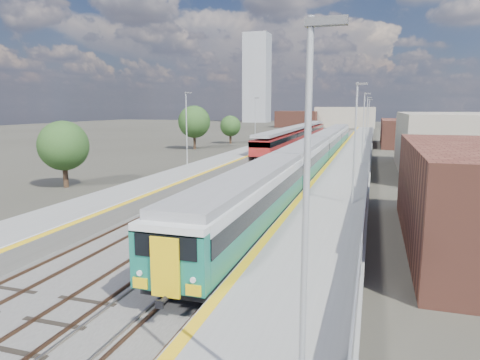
% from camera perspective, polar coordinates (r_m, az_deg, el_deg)
% --- Properties ---
extents(ground, '(320.00, 320.00, 0.00)m').
position_cam_1_polar(ground, '(56.35, 9.36, 2.41)').
color(ground, '#47443A').
rests_on(ground, ground).
extents(ballast_bed, '(10.50, 155.00, 0.06)m').
position_cam_1_polar(ballast_bed, '(59.14, 7.54, 2.83)').
color(ballast_bed, '#565451').
rests_on(ballast_bed, ground).
extents(tracks, '(8.96, 160.00, 0.17)m').
position_cam_1_polar(tracks, '(60.68, 8.37, 3.05)').
color(tracks, '#4C3323').
rests_on(tracks, ground).
extents(platform_right, '(4.70, 155.00, 8.52)m').
position_cam_1_polar(platform_right, '(58.28, 14.87, 2.98)').
color(platform_right, slate).
rests_on(platform_right, ground).
extents(platform_left, '(4.30, 155.00, 8.52)m').
position_cam_1_polar(platform_left, '(60.59, 1.19, 3.54)').
color(platform_left, slate).
rests_on(platform_left, ground).
extents(buildings, '(72.00, 185.50, 40.00)m').
position_cam_1_polar(buildings, '(146.31, 7.29, 11.08)').
color(buildings, brown).
rests_on(buildings, ground).
extents(green_train, '(2.75, 76.65, 3.03)m').
position_cam_1_polar(green_train, '(50.74, 10.27, 4.01)').
color(green_train, black).
rests_on(green_train, ground).
extents(red_train, '(2.79, 56.56, 3.52)m').
position_cam_1_polar(red_train, '(79.66, 7.80, 6.06)').
color(red_train, black).
rests_on(red_train, ground).
extents(tree_a, '(4.34, 4.34, 5.88)m').
position_cam_1_polar(tree_a, '(40.42, -22.47, 4.24)').
color(tree_a, '#382619').
rests_on(tree_a, ground).
extents(tree_b, '(5.37, 5.37, 7.28)m').
position_cam_1_polar(tree_b, '(72.34, -6.12, 7.72)').
color(tree_b, '#382619').
rests_on(tree_b, ground).
extents(tree_c, '(3.99, 3.99, 5.40)m').
position_cam_1_polar(tree_c, '(83.31, -1.29, 7.21)').
color(tree_c, '#382619').
rests_on(tree_c, ground).
extents(tree_d, '(4.65, 4.65, 6.30)m').
position_cam_1_polar(tree_d, '(77.75, 26.94, 6.41)').
color(tree_d, '#382619').
rests_on(tree_d, ground).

